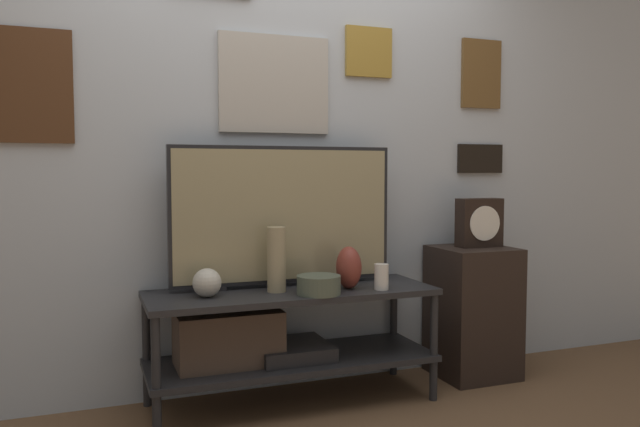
# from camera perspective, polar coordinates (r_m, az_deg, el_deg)

# --- Properties ---
(ground_plane) EXTENTS (12.00, 12.00, 0.00)m
(ground_plane) POSITION_cam_1_polar(r_m,az_deg,el_deg) (2.99, -0.76, -18.73)
(ground_plane) COLOR brown
(wall_back) EXTENTS (6.40, 0.08, 2.70)m
(wall_back) POSITION_cam_1_polar(r_m,az_deg,el_deg) (3.31, -4.31, 7.53)
(wall_back) COLOR #B2BCC6
(wall_back) RESTS_ON ground_plane
(media_console) EXTENTS (1.41, 0.49, 0.57)m
(media_console) POSITION_cam_1_polar(r_m,az_deg,el_deg) (3.09, -4.81, -10.92)
(media_console) COLOR #232326
(media_console) RESTS_ON ground_plane
(television) EXTENTS (1.15, 0.05, 0.71)m
(television) POSITION_cam_1_polar(r_m,az_deg,el_deg) (3.14, -3.34, -0.13)
(television) COLOR black
(television) RESTS_ON media_console
(vase_round_glass) EXTENTS (0.13, 0.13, 0.13)m
(vase_round_glass) POSITION_cam_1_polar(r_m,az_deg,el_deg) (2.94, -10.30, -6.25)
(vase_round_glass) COLOR beige
(vase_round_glass) RESTS_ON media_console
(vase_urn_stoneware) EXTENTS (0.12, 0.15, 0.21)m
(vase_urn_stoneware) POSITION_cam_1_polar(r_m,az_deg,el_deg) (3.10, 2.65, -4.96)
(vase_urn_stoneware) COLOR brown
(vase_urn_stoneware) RESTS_ON media_console
(vase_wide_bowl) EXTENTS (0.21, 0.21, 0.09)m
(vase_wide_bowl) POSITION_cam_1_polar(r_m,az_deg,el_deg) (2.96, -0.12, -6.54)
(vase_wide_bowl) COLOR #4C5647
(vase_wide_bowl) RESTS_ON media_console
(vase_tall_ceramic) EXTENTS (0.09, 0.09, 0.31)m
(vase_tall_ceramic) POSITION_cam_1_polar(r_m,az_deg,el_deg) (3.02, -4.00, -4.21)
(vase_tall_ceramic) COLOR tan
(vase_tall_ceramic) RESTS_ON media_console
(candle_jar) EXTENTS (0.07, 0.07, 0.13)m
(candle_jar) POSITION_cam_1_polar(r_m,az_deg,el_deg) (3.09, 5.64, -5.78)
(candle_jar) COLOR silver
(candle_jar) RESTS_ON media_console
(side_table) EXTENTS (0.41, 0.40, 0.73)m
(side_table) POSITION_cam_1_polar(r_m,az_deg,el_deg) (3.64, 13.78, -8.69)
(side_table) COLOR black
(side_table) RESTS_ON ground_plane
(mantel_clock) EXTENTS (0.26, 0.11, 0.27)m
(mantel_clock) POSITION_cam_1_polar(r_m,az_deg,el_deg) (3.60, 14.37, -0.81)
(mantel_clock) COLOR black
(mantel_clock) RESTS_ON side_table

